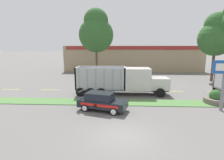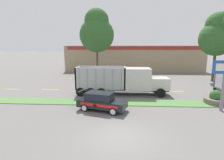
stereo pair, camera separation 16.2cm
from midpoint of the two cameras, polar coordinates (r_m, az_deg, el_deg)
The scene contains 14 objects.
ground_plane at distance 11.54m, azimuth 3.18°, elevation -17.76°, with size 600.00×600.00×0.00m, color slate.
grass_verge at distance 17.89m, azimuth 3.23°, elevation -7.28°, with size 120.00×2.16×0.06m, color #517F42.
centre_line_1 at distance 27.18m, azimuth -29.84°, elevation -2.61°, with size 2.40×0.14×0.01m, color yellow.
centre_line_2 at distance 24.66m, azimuth -19.25°, elevation -3.01°, with size 2.40×0.14×0.01m, color yellow.
centre_line_3 at distance 23.14m, azimuth -6.78°, elevation -3.34°, with size 2.40×0.14×0.01m, color yellow.
centre_line_4 at distance 22.84m, azimuth 6.71°, elevation -3.52°, with size 2.40×0.14×0.01m, color yellow.
centre_line_5 at distance 23.79m, azimuth 19.83°, elevation -3.51°, with size 2.40×0.14×0.01m, color yellow.
centre_line_6 at distance 25.86m, azimuth 31.39°, elevation -3.35°, with size 2.40×0.14×0.01m, color yellow.
dump_truck_mid at distance 20.82m, azimuth 6.09°, elevation -0.34°, with size 10.83×2.78×3.30m.
rally_car at distance 15.56m, azimuth -3.19°, elevation -6.91°, with size 4.57×2.88×1.64m.
stone_planter at distance 20.31m, azimuth 31.00°, elevation -5.32°, with size 2.22×2.22×1.39m.
store_building_backdrop at distance 46.18m, azimuth 6.86°, elevation 7.19°, with size 32.28×12.10×6.00m.
tree_behind_centre at distance 33.37m, azimuth 31.20°, elevation 12.38°, with size 5.49×5.49×11.07m.
tree_behind_right at distance 32.13m, azimuth -4.82°, elevation 15.50°, with size 6.10×6.10×12.34m.
Camera 2 is at (0.05, -10.18, 5.42)m, focal length 28.00 mm.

